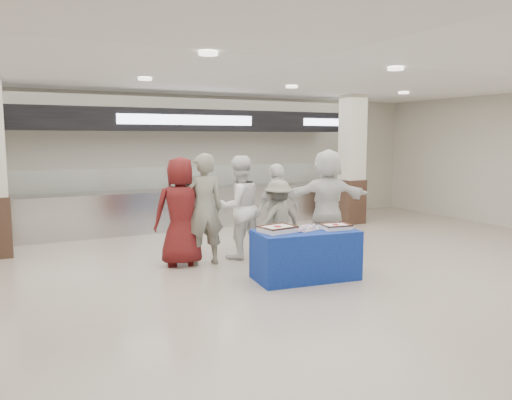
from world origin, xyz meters
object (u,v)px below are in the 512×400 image
soldier_a (203,209)px  chef_short (278,210)px  sheet_cake_right (336,226)px  civilian_white (327,199)px  civilian_maroon (181,212)px  chef_tall (239,207)px  soldier_b (278,220)px  display_table (305,255)px  sheet_cake_left (278,228)px  cupcake_tray (305,228)px

soldier_a → chef_short: soldier_a is taller
sheet_cake_right → civilian_white: size_ratio=0.23×
civilian_maroon → chef_tall: 1.09m
soldier_b → civilian_white: size_ratio=0.74×
sheet_cake_right → soldier_b: size_ratio=0.32×
chef_short → civilian_maroon: bearing=-19.5°
display_table → chef_short: chef_short is taller
civilian_white → civilian_maroon: bearing=19.0°
soldier_a → civilian_white: bearing=-174.3°
civilian_white → soldier_b: bearing=37.4°
soldier_a → civilian_white: 2.59m
display_table → chef_tall: (-0.33, 1.69, 0.54)m
display_table → sheet_cake_left: bearing=174.2°
sheet_cake_right → civilian_maroon: bearing=137.4°
display_table → civilian_white: 2.30m
sheet_cake_left → soldier_a: size_ratio=0.29×
soldier_a → chef_tall: (0.73, 0.17, -0.03)m
soldier_a → soldier_b: soldier_a is taller
display_table → sheet_cake_left: 0.62m
display_table → sheet_cake_right: 0.64m
sheet_cake_left → civilian_maroon: 1.84m
display_table → soldier_b: soldier_b is taller
civilian_maroon → soldier_b: (1.62, -0.45, -0.21)m
cupcake_tray → civilian_maroon: bearing=131.3°
chef_tall → chef_short: (0.68, -0.22, -0.07)m
cupcake_tray → chef_tall: bearing=101.4°
sheet_cake_left → sheet_cake_right: bearing=-12.3°
chef_short → cupcake_tray: bearing=63.0°
soldier_b → civilian_maroon: bearing=-23.6°
cupcake_tray → chef_short: size_ratio=0.27×
chef_tall → soldier_b: chef_tall is taller
display_table → civilian_maroon: size_ratio=0.84×
sheet_cake_left → display_table: bearing=-12.6°
civilian_maroon → soldier_a: 0.38m
soldier_a → chef_short: (1.41, -0.05, -0.10)m
cupcake_tray → chef_tall: chef_tall is taller
display_table → cupcake_tray: 0.41m
soldier_a → sheet_cake_left: bearing=117.3°
sheet_cake_left → civilian_white: civilian_white is taller
chef_tall → civilian_maroon: bearing=-3.5°
civilian_maroon → soldier_a: soldier_a is taller
cupcake_tray → chef_short: 1.49m
display_table → sheet_cake_right: size_ratio=3.41×
soldier_a → cupcake_tray: bearing=128.9°
sheet_cake_right → soldier_b: bearing=102.2°
display_table → civilian_maroon: civilian_maroon is taller
chef_short → civilian_white: bearing=173.3°
display_table → chef_tall: chef_tall is taller
sheet_cake_right → chef_short: 1.58m
chef_tall → sheet_cake_left: bearing=80.2°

